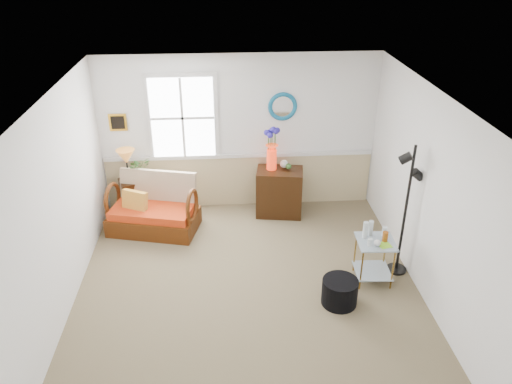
{
  "coord_description": "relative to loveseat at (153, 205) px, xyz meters",
  "views": [
    {
      "loc": [
        -0.28,
        -5.17,
        4.2
      ],
      "look_at": [
        0.13,
        0.55,
        1.23
      ],
      "focal_mm": 35.0,
      "sensor_mm": 36.0,
      "label": 1
    }
  ],
  "objects": [
    {
      "name": "side_table",
      "position": [
        3.09,
        -1.53,
        -0.13
      ],
      "size": [
        0.51,
        0.51,
        0.62
      ],
      "primitive_type": null,
      "rotation": [
        0.0,
        0.0,
        -0.05
      ],
      "color": "#A3782C",
      "rests_on": "floor"
    },
    {
      "name": "floor",
      "position": [
        1.4,
        -1.74,
        -0.44
      ],
      "size": [
        4.5,
        5.0,
        0.01
      ],
      "primitive_type": "cube",
      "color": "#7A6D52",
      "rests_on": "ground"
    },
    {
      "name": "cabinet",
      "position": [
        2.03,
        0.37,
        -0.04
      ],
      "size": [
        0.81,
        0.59,
        0.8
      ],
      "primitive_type": null,
      "rotation": [
        0.0,
        0.0,
        -0.15
      ],
      "color": "black",
      "rests_on": "floor"
    },
    {
      "name": "throw_pillow",
      "position": [
        -0.26,
        -0.03,
        0.05
      ],
      "size": [
        0.41,
        0.27,
        0.41
      ],
      "primitive_type": null,
      "rotation": [
        0.0,
        0.0,
        -0.44
      ],
      "color": "orange",
      "rests_on": "loveseat"
    },
    {
      "name": "loveseat",
      "position": [
        0.0,
        0.0,
        0.0
      ],
      "size": [
        1.49,
        1.06,
        0.88
      ],
      "primitive_type": null,
      "rotation": [
        0.0,
        0.0,
        -0.24
      ],
      "color": "#652708",
      "rests_on": "floor"
    },
    {
      "name": "chair_rail",
      "position": [
        1.4,
        0.73,
        0.48
      ],
      "size": [
        4.46,
        0.04,
        0.06
      ],
      "primitive_type": "cube",
      "color": "silver",
      "rests_on": "walls"
    },
    {
      "name": "potted_plant",
      "position": [
        -0.24,
        0.53,
        0.35
      ],
      "size": [
        0.49,
        0.51,
        0.3
      ],
      "primitive_type": "imported",
      "rotation": [
        0.0,
        0.0,
        0.55
      ],
      "color": "#3A6A2D",
      "rests_on": "lamp_stand"
    },
    {
      "name": "floor_lamp",
      "position": [
        3.5,
        -1.35,
        0.5
      ],
      "size": [
        0.34,
        0.34,
        1.89
      ],
      "primitive_type": null,
      "rotation": [
        0.0,
        0.0,
        -0.27
      ],
      "color": "black",
      "rests_on": "floor"
    },
    {
      "name": "window",
      "position": [
        0.5,
        0.73,
        1.16
      ],
      "size": [
        1.14,
        0.06,
        1.44
      ],
      "primitive_type": null,
      "color": "white",
      "rests_on": "walls"
    },
    {
      "name": "picture",
      "position": [
        -0.52,
        0.74,
        1.11
      ],
      "size": [
        0.28,
        0.03,
        0.28
      ],
      "primitive_type": "cube",
      "color": "gold",
      "rests_on": "walls"
    },
    {
      "name": "ottoman",
      "position": [
        2.54,
        -1.98,
        -0.27
      ],
      "size": [
        0.55,
        0.55,
        0.35
      ],
      "primitive_type": "cylinder",
      "rotation": [
        0.0,
        0.0,
        0.24
      ],
      "color": "black",
      "rests_on": "floor"
    },
    {
      "name": "tabletop_items",
      "position": [
        3.1,
        -1.51,
        0.3
      ],
      "size": [
        0.46,
        0.46,
        0.24
      ],
      "primitive_type": null,
      "rotation": [
        0.0,
        0.0,
        0.2
      ],
      "color": "silver",
      "rests_on": "side_table"
    },
    {
      "name": "mirror",
      "position": [
        2.1,
        0.74,
        1.31
      ],
      "size": [
        0.47,
        0.07,
        0.47
      ],
      "primitive_type": "torus",
      "rotation": [
        1.57,
        0.0,
        0.0
      ],
      "color": "#1886B3",
      "rests_on": "walls"
    },
    {
      "name": "table_lamp",
      "position": [
        -0.41,
        0.49,
        0.47
      ],
      "size": [
        0.4,
        0.4,
        0.54
      ],
      "primitive_type": null,
      "rotation": [
        0.0,
        0.0,
        0.55
      ],
      "color": "#C0772F",
      "rests_on": "lamp_stand"
    },
    {
      "name": "ceiling",
      "position": [
        1.4,
        -1.74,
        2.16
      ],
      "size": [
        4.5,
        5.0,
        0.01
      ],
      "primitive_type": "cube",
      "color": "white",
      "rests_on": "walls"
    },
    {
      "name": "flower_vase",
      "position": [
        1.91,
        0.43,
        0.71
      ],
      "size": [
        0.28,
        0.28,
        0.7
      ],
      "primitive_type": null,
      "rotation": [
        0.0,
        0.0,
        -0.49
      ],
      "color": "red",
      "rests_on": "cabinet"
    },
    {
      "name": "walls",
      "position": [
        1.4,
        -1.74,
        0.86
      ],
      "size": [
        4.51,
        5.01,
        2.6
      ],
      "color": "white",
      "rests_on": "floor"
    },
    {
      "name": "lamp_stand",
      "position": [
        -0.38,
        0.49,
        -0.12
      ],
      "size": [
        0.47,
        0.47,
        0.64
      ],
      "primitive_type": null,
      "rotation": [
        0.0,
        0.0,
        0.39
      ],
      "color": "black",
      "rests_on": "floor"
    },
    {
      "name": "wainscot",
      "position": [
        1.4,
        0.74,
        0.01
      ],
      "size": [
        4.46,
        0.02,
        0.9
      ],
      "primitive_type": "cube",
      "color": "tan",
      "rests_on": "walls"
    }
  ]
}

